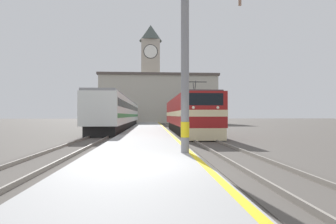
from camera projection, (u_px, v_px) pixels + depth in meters
The scene contains 9 objects.
ground_plane at pixel (148, 127), 37.79m from camera, with size 200.00×200.00×0.00m, color #514C47.
platform at pixel (148, 128), 32.81m from camera, with size 4.13×140.00×0.28m.
rail_track_near at pixel (179, 129), 33.06m from camera, with size 2.84×140.00×0.16m.
rail_track_far at pixel (119, 129), 32.57m from camera, with size 2.84×140.00×0.16m.
locomotive_train at pixel (187, 115), 25.47m from camera, with size 2.92×17.53×4.47m.
passenger_train at pixel (121, 113), 35.00m from camera, with size 2.92×31.36×3.78m.
catenary_mast at pixel (187, 64), 10.20m from camera, with size 2.51×0.34×7.04m.
clock_tower at pixel (151, 70), 68.04m from camera, with size 5.85×5.85×25.27m.
station_building at pixel (159, 99), 57.65m from camera, with size 25.66×7.12×10.65m.
Camera 1 is at (0.37, -7.92, 1.73)m, focal length 28.00 mm.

